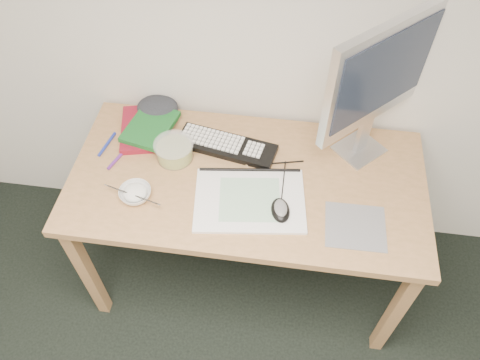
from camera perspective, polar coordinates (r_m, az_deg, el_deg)
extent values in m
plane|color=silver|center=(1.75, 7.75, 20.76)|extent=(3.60, 0.00, 3.60)
cube|color=tan|center=(2.16, -18.09, -10.70)|extent=(0.05, 0.05, 0.71)
cube|color=tan|center=(2.07, 18.33, -15.10)|extent=(0.05, 0.05, 0.71)
cube|color=tan|center=(2.45, -13.55, 1.49)|extent=(0.05, 0.05, 0.71)
cube|color=tan|center=(2.38, 17.42, -1.84)|extent=(0.05, 0.05, 0.71)
cube|color=tan|center=(1.85, 0.85, -0.12)|extent=(1.40, 0.70, 0.03)
cube|color=gray|center=(1.75, 13.89, -5.51)|extent=(0.22, 0.20, 0.00)
cube|color=white|center=(1.76, 1.19, -2.47)|extent=(0.45, 0.34, 0.01)
cube|color=black|center=(1.93, -1.66, 4.18)|extent=(0.43, 0.21, 0.02)
cube|color=silver|center=(1.99, 14.28, 3.68)|extent=(0.24, 0.24, 0.01)
cube|color=silver|center=(1.93, 14.77, 5.38)|extent=(0.06, 0.06, 0.17)
cube|color=silver|center=(1.74, 16.80, 12.30)|extent=(0.39, 0.39, 0.42)
cube|color=black|center=(1.73, 16.88, 12.55)|extent=(0.33, 0.33, 0.33)
ellipsoid|color=black|center=(1.72, 4.97, -3.45)|extent=(0.09, 0.12, 0.04)
imported|color=silver|center=(1.81, -12.63, -1.63)|extent=(0.15, 0.15, 0.04)
cylinder|color=silver|center=(1.78, -13.00, -1.76)|extent=(0.23, 0.08, 0.02)
cylinder|color=#ECEF54|center=(1.90, -8.01, 3.57)|extent=(0.20, 0.20, 0.08)
cube|color=maroon|center=(2.04, -11.43, 6.17)|extent=(0.26, 0.31, 0.03)
cube|color=#175D23|center=(2.01, -10.87, 6.43)|extent=(0.22, 0.27, 0.02)
ellipsoid|color=#23252A|center=(2.10, -10.01, 8.68)|extent=(0.17, 0.15, 0.06)
cylinder|color=#D76B8A|center=(1.85, 1.15, 0.80)|extent=(0.17, 0.01, 0.01)
cylinder|color=tan|center=(1.86, 1.31, 1.16)|extent=(0.11, 0.14, 0.01)
cylinder|color=black|center=(1.89, 5.37, 2.12)|extent=(0.16, 0.04, 0.01)
cylinder|color=#1D2E9E|center=(2.03, -15.91, 4.23)|extent=(0.04, 0.14, 0.01)
cylinder|color=orange|center=(2.04, -14.14, 5.13)|extent=(0.05, 0.13, 0.01)
cylinder|color=#612588|center=(1.96, -14.57, 2.74)|extent=(0.06, 0.14, 0.01)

